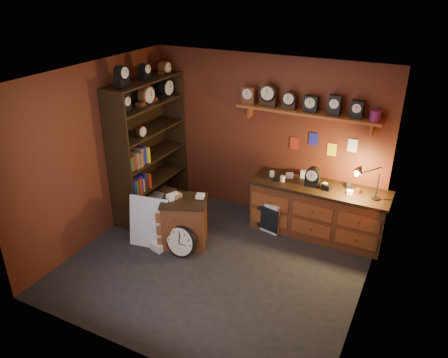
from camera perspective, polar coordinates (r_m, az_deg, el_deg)
floor at (r=6.41m, az=-1.20°, el=-11.16°), size 4.00×4.00×0.00m
room_shell at (r=5.63m, az=-0.44°, el=3.50°), size 4.02×3.62×2.71m
shelving_unit at (r=7.40m, az=-10.05°, el=4.78°), size 0.47×1.60×2.58m
workbench at (r=7.02m, az=12.14°, el=-3.69°), size 2.11×0.66×1.36m
low_cabinet at (r=6.67m, az=-5.17°, el=-5.41°), size 0.83×0.78×0.85m
big_round_clock at (r=6.51m, az=-5.66°, el=-8.10°), size 0.49×0.16×0.49m
white_panel at (r=6.93m, az=-9.59°, el=-8.43°), size 0.63×0.27×0.81m
mini_fridge at (r=7.23m, az=6.36°, el=-4.30°), size 0.58×0.60×0.50m
floor_box_a at (r=7.08m, az=-5.27°, el=-6.68°), size 0.25×0.22×0.14m
floor_box_b at (r=6.78m, az=-8.28°, el=-8.53°), size 0.26×0.29×0.12m
floor_box_c at (r=7.05m, az=-10.79°, el=-7.02°), size 0.26×0.22×0.18m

